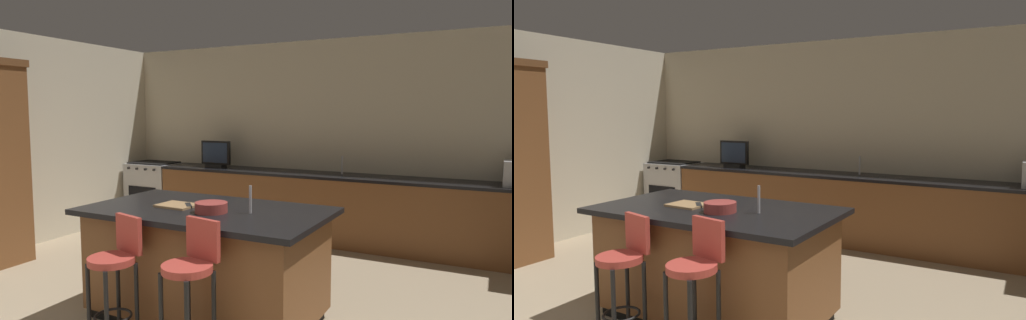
{
  "view_description": "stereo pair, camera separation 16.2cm",
  "coord_description": "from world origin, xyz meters",
  "views": [
    {
      "loc": [
        1.87,
        -1.11,
        1.73
      ],
      "look_at": [
        -0.41,
        3.26,
        1.22
      ],
      "focal_mm": 32.94,
      "sensor_mm": 36.0,
      "label": 1
    },
    {
      "loc": [
        2.01,
        -1.03,
        1.73
      ],
      "look_at": [
        -0.41,
        3.26,
        1.22
      ],
      "focal_mm": 32.94,
      "sensor_mm": 36.0,
      "label": 2
    }
  ],
  "objects": [
    {
      "name": "cutting_board",
      "position": [
        -0.52,
        2.03,
        0.95
      ],
      "size": [
        0.33,
        0.26,
        0.02
      ],
      "primitive_type": "cube",
      "rotation": [
        0.0,
        0.0,
        -0.05
      ],
      "color": "#A87F51",
      "rests_on": "kitchen_island"
    },
    {
      "name": "fruit_bowl",
      "position": [
        -0.13,
        1.97,
        0.98
      ],
      "size": [
        0.26,
        0.26,
        0.08
      ],
      "primitive_type": "cylinder",
      "color": "#993833",
      "rests_on": "kitchen_island"
    },
    {
      "name": "sink_faucet_back",
      "position": [
        0.03,
        4.88,
        1.03
      ],
      "size": [
        0.02,
        0.02,
        0.24
      ],
      "primitive_type": "cylinder",
      "color": "#B2B2B7",
      "rests_on": "counter_back"
    },
    {
      "name": "wall_back",
      "position": [
        0.0,
        5.16,
        1.36
      ],
      "size": [
        7.48,
        0.12,
        2.72
      ],
      "primitive_type": "cube",
      "color": "beige",
      "rests_on": "ground_plane"
    },
    {
      "name": "tv_monitor",
      "position": [
        -1.84,
        4.72,
        1.09
      ],
      "size": [
        0.47,
        0.16,
        0.4
      ],
      "color": "black",
      "rests_on": "counter_back"
    },
    {
      "name": "sink_faucet_island",
      "position": [
        0.16,
        2.08,
        1.05
      ],
      "size": [
        0.02,
        0.02,
        0.22
      ],
      "primitive_type": "cylinder",
      "color": "#B2B2B7",
      "rests_on": "kitchen_island"
    },
    {
      "name": "range_oven",
      "position": [
        -3.04,
        4.77,
        0.46
      ],
      "size": [
        0.77,
        0.63,
        0.93
      ],
      "color": "#B7BABF",
      "rests_on": "ground_plane"
    },
    {
      "name": "wall_left",
      "position": [
        -3.54,
        2.58,
        1.36
      ],
      "size": [
        0.12,
        5.56,
        2.72
      ],
      "primitive_type": "cube",
      "color": "beige",
      "rests_on": "ground_plane"
    },
    {
      "name": "bar_stool_left",
      "position": [
        -0.58,
        1.37,
        0.58
      ],
      "size": [
        0.35,
        0.37,
        0.97
      ],
      "rotation": [
        0.0,
        0.0,
        -0.25
      ],
      "color": "#B23D33",
      "rests_on": "ground_plane"
    },
    {
      "name": "tv_remote",
      "position": [
        -0.42,
        2.06,
        0.95
      ],
      "size": [
        0.15,
        0.16,
        0.02
      ],
      "primitive_type": "cube",
      "rotation": [
        0.0,
        0.0,
        0.73
      ],
      "color": "black",
      "rests_on": "kitchen_island"
    },
    {
      "name": "bar_stool_right",
      "position": [
        0.09,
        1.36,
        0.61
      ],
      "size": [
        0.34,
        0.36,
        1.01
      ],
      "rotation": [
        0.0,
        0.0,
        -0.19
      ],
      "color": "#B23D33",
      "rests_on": "ground_plane"
    },
    {
      "name": "kitchen_island",
      "position": [
        -0.26,
        2.08,
        0.48
      ],
      "size": [
        2.0,
        1.14,
        0.94
      ],
      "color": "black",
      "rests_on": "ground_plane"
    },
    {
      "name": "counter_back",
      "position": [
        -0.03,
        4.78,
        0.46
      ],
      "size": [
        5.25,
        0.62,
        0.91
      ],
      "color": "brown",
      "rests_on": "ground_plane"
    }
  ]
}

